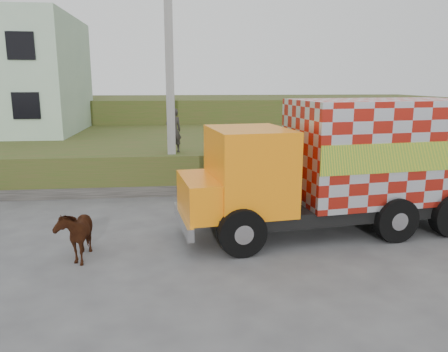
{
  "coord_description": "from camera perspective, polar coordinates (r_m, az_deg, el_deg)",
  "views": [
    {
      "loc": [
        -0.83,
        -11.73,
        4.15
      ],
      "look_at": [
        0.62,
        1.37,
        1.3
      ],
      "focal_mm": 35.0,
      "sensor_mm": 36.0,
      "label": 1
    }
  ],
  "objects": [
    {
      "name": "cow",
      "position": [
        11.05,
        -18.8,
        -7.0
      ],
      "size": [
        0.73,
        1.53,
        1.28
      ],
      "primitive_type": "imported",
      "rotation": [
        0.0,
        0.0,
        0.03
      ],
      "color": "#331C0C",
      "rests_on": "ground"
    },
    {
      "name": "utility_pole",
      "position": [
        16.33,
        -7.06,
        11.85
      ],
      "size": [
        1.2,
        0.3,
        8.0
      ],
      "color": "gray",
      "rests_on": "ground"
    },
    {
      "name": "embankment_far",
      "position": [
        33.84,
        -4.94,
        7.67
      ],
      "size": [
        40.0,
        12.0,
        3.0
      ],
      "primitive_type": "cube",
      "color": "#36501A",
      "rests_on": "ground"
    },
    {
      "name": "pedestrian",
      "position": [
        16.75,
        -6.59,
        5.93
      ],
      "size": [
        0.72,
        0.61,
        1.68
      ],
      "primitive_type": "imported",
      "rotation": [
        0.0,
        0.0,
        3.53
      ],
      "color": "#292724",
      "rests_on": "embankment"
    },
    {
      "name": "cargo_truck",
      "position": [
        12.66,
        15.43,
        1.48
      ],
      "size": [
        8.5,
        3.75,
        3.67
      ],
      "rotation": [
        0.0,
        0.0,
        0.13
      ],
      "color": "black",
      "rests_on": "ground"
    },
    {
      "name": "ground",
      "position": [
        12.47,
        -2.15,
        -7.25
      ],
      "size": [
        120.0,
        120.0,
        0.0
      ],
      "primitive_type": "plane",
      "color": "#474749",
      "rests_on": "ground"
    },
    {
      "name": "retaining_strip",
      "position": [
        16.45,
        -10.21,
        -1.89
      ],
      "size": [
        16.0,
        0.5,
        0.4
      ],
      "primitive_type": "cube",
      "color": "#595651",
      "rests_on": "ground"
    },
    {
      "name": "embankment",
      "position": [
        22.01,
        -4.09,
        3.28
      ],
      "size": [
        40.0,
        12.0,
        1.5
      ],
      "primitive_type": "cube",
      "color": "#36501A",
      "rests_on": "ground"
    }
  ]
}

